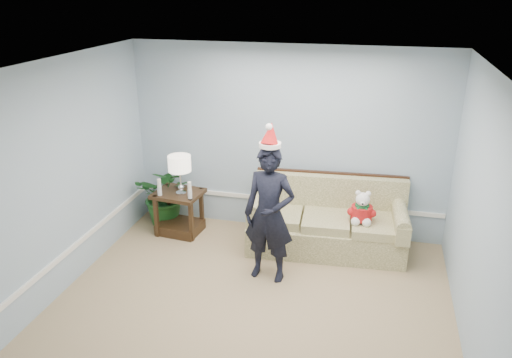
{
  "coord_description": "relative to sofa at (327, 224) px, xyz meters",
  "views": [
    {
      "loc": [
        1.22,
        -4.14,
        3.45
      ],
      "look_at": [
        -0.21,
        1.55,
        1.12
      ],
      "focal_mm": 35.0,
      "sensor_mm": 36.0,
      "label": 1
    }
  ],
  "objects": [
    {
      "name": "side_table",
      "position": [
        -2.14,
        -0.09,
        -0.1
      ],
      "size": [
        0.72,
        0.62,
        0.64
      ],
      "rotation": [
        0.0,
        0.0,
        -0.11
      ],
      "color": "#3B2715",
      "rests_on": "room_shell"
    },
    {
      "name": "santa_hat",
      "position": [
        -0.6,
        -0.92,
        1.49
      ],
      "size": [
        0.28,
        0.31,
        0.3
      ],
      "rotation": [
        0.0,
        0.0,
        -0.12
      ],
      "color": "white",
      "rests_on": "man"
    },
    {
      "name": "houseplant",
      "position": [
        -2.43,
        0.15,
        0.11
      ],
      "size": [
        0.9,
        0.8,
        0.93
      ],
      "primitive_type": "imported",
      "rotation": [
        0.0,
        0.0,
        0.09
      ],
      "color": "#1B521E",
      "rests_on": "room_shell"
    },
    {
      "name": "room_shell",
      "position": [
        -0.66,
        -2.06,
        1.0
      ],
      "size": [
        4.54,
        5.04,
        2.74
      ],
      "color": "tan",
      "rests_on": "ground"
    },
    {
      "name": "sofa",
      "position": [
        0.0,
        0.0,
        0.0
      ],
      "size": [
        2.16,
        1.05,
        0.98
      ],
      "rotation": [
        0.0,
        0.0,
        0.07
      ],
      "color": "brown",
      "rests_on": "room_shell"
    },
    {
      "name": "man",
      "position": [
        -0.6,
        -0.93,
        0.51
      ],
      "size": [
        0.67,
        0.48,
        1.72
      ],
      "primitive_type": "imported",
      "rotation": [
        0.0,
        0.0,
        -0.11
      ],
      "color": "black",
      "rests_on": "room_shell"
    },
    {
      "name": "candle_pair",
      "position": [
        -2.11,
        -0.26,
        0.4
      ],
      "size": [
        0.52,
        0.06,
        0.25
      ],
      "color": "silver",
      "rests_on": "side_table"
    },
    {
      "name": "teddy_bear",
      "position": [
        0.46,
        -0.17,
        0.33
      ],
      "size": [
        0.29,
        0.32,
        0.45
      ],
      "rotation": [
        0.0,
        0.0,
        0.04
      ],
      "color": "white",
      "rests_on": "sofa"
    },
    {
      "name": "table_lamp",
      "position": [
        -2.06,
        -0.14,
        0.73
      ],
      "size": [
        0.32,
        0.32,
        0.57
      ],
      "color": "silver",
      "rests_on": "side_table"
    },
    {
      "name": "wainscot_trim",
      "position": [
        -1.84,
        -0.88,
        0.1
      ],
      "size": [
        4.49,
        4.99,
        0.06
      ],
      "color": "white",
      "rests_on": "room_shell"
    }
  ]
}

